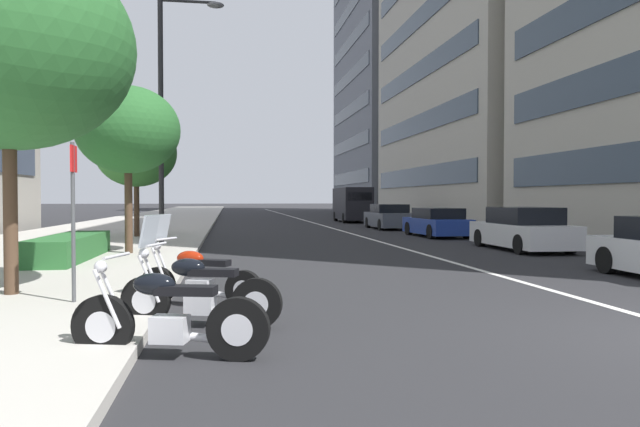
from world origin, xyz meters
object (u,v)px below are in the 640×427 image
at_px(motorcycle_nearest_camera, 198,293).
at_px(delivery_van_ahead, 352,204).
at_px(street_tree_by_lamp_post, 136,153).
at_px(car_approaching_light, 437,223).
at_px(street_lamp_with_banners, 170,99).
at_px(motorcycle_far_end_row, 197,279).
at_px(motorcycle_mid_row, 168,319).
at_px(parking_sign_by_curb, 73,206).
at_px(street_tree_far_plaza, 8,45).
at_px(car_mid_block_traffic, 389,217).
at_px(car_following_behind, 522,230).
at_px(street_tree_near_plaza_corner, 128,130).

height_order(motorcycle_nearest_camera, delivery_van_ahead, delivery_van_ahead).
bearing_deg(street_tree_by_lamp_post, car_approaching_light, -89.98).
height_order(street_lamp_with_banners, street_tree_by_lamp_post, street_lamp_with_banners).
height_order(motorcycle_far_end_row, delivery_van_ahead, delivery_van_ahead).
bearing_deg(motorcycle_mid_row, street_tree_by_lamp_post, -66.15).
bearing_deg(motorcycle_nearest_camera, street_lamp_with_banners, -66.05).
bearing_deg(parking_sign_by_curb, street_lamp_with_banners, -1.31).
bearing_deg(motorcycle_nearest_camera, delivery_van_ahead, -88.46).
xyz_separation_m(motorcycle_nearest_camera, street_tree_far_plaza, (2.28, 3.11, 3.74)).
height_order(car_approaching_light, street_lamp_with_banners, street_lamp_with_banners).
xyz_separation_m(motorcycle_mid_row, car_approaching_light, (18.59, -9.89, 0.19)).
distance_m(car_mid_block_traffic, delivery_van_ahead, 9.96).
height_order(motorcycle_nearest_camera, street_tree_far_plaza, street_tree_far_plaza).
bearing_deg(street_tree_by_lamp_post, car_following_behind, -117.06).
bearing_deg(car_following_behind, delivery_van_ahead, 2.93).
xyz_separation_m(motorcycle_mid_row, street_lamp_with_banners, (14.80, 1.39, 4.79)).
relative_size(street_lamp_with_banners, street_tree_near_plaza_corner, 1.80).
xyz_separation_m(motorcycle_nearest_camera, car_mid_block_traffic, (23.99, -9.38, 0.21)).
distance_m(street_lamp_with_banners, street_tree_by_lamp_post, 4.47).
bearing_deg(motorcycle_far_end_row, motorcycle_nearest_camera, 118.50).
bearing_deg(motorcycle_mid_row, street_tree_near_plaza_corner, -64.37).
height_order(delivery_van_ahead, street_tree_by_lamp_post, street_tree_by_lamp_post).
bearing_deg(motorcycle_mid_row, street_lamp_with_banners, -70.30).
height_order(motorcycle_far_end_row, street_tree_far_plaza, street_tree_far_plaza).
xyz_separation_m(motorcycle_nearest_camera, street_tree_by_lamp_post, (17.07, 3.35, 3.14)).
relative_size(motorcycle_mid_row, motorcycle_nearest_camera, 0.99).
bearing_deg(street_tree_near_plaza_corner, motorcycle_nearest_camera, -165.62).
height_order(motorcycle_mid_row, street_tree_near_plaza_corner, street_tree_near_plaza_corner).
relative_size(motorcycle_nearest_camera, motorcycle_far_end_row, 1.09).
bearing_deg(parking_sign_by_curb, motorcycle_mid_row, -149.80).
xyz_separation_m(parking_sign_by_curb, street_tree_by_lamp_post, (15.73, 1.45, 1.99)).
distance_m(car_mid_block_traffic, street_tree_near_plaza_corner, 18.96).
distance_m(motorcycle_mid_row, parking_sign_by_curb, 3.51).
height_order(motorcycle_nearest_camera, car_mid_block_traffic, motorcycle_nearest_camera).
height_order(motorcycle_mid_row, car_mid_block_traffic, car_mid_block_traffic).
bearing_deg(street_tree_far_plaza, motorcycle_mid_row, -142.88).
bearing_deg(street_lamp_with_banners, motorcycle_mid_row, -174.63).
distance_m(motorcycle_mid_row, car_following_behind, 15.62).
distance_m(motorcycle_far_end_row, street_tree_by_lamp_post, 16.18).
height_order(motorcycle_far_end_row, car_mid_block_traffic, motorcycle_far_end_row).
bearing_deg(car_mid_block_traffic, motorcycle_nearest_camera, 159.31).
xyz_separation_m(car_mid_block_traffic, street_tree_near_plaza_corner, (-14.53, 11.80, 3.02)).
bearing_deg(car_following_behind, parking_sign_by_curb, 127.65).
distance_m(delivery_van_ahead, street_tree_near_plaza_corner, 27.26).
bearing_deg(parking_sign_by_curb, motorcycle_nearest_camera, -125.28).
bearing_deg(street_tree_by_lamp_post, street_tree_near_plaza_corner, -173.07).
bearing_deg(street_tree_far_plaza, car_approaching_light, -40.78).
bearing_deg(parking_sign_by_curb, car_approaching_light, -36.29).
bearing_deg(car_following_behind, car_approaching_light, 4.85).
relative_size(car_following_behind, parking_sign_by_curb, 1.92).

